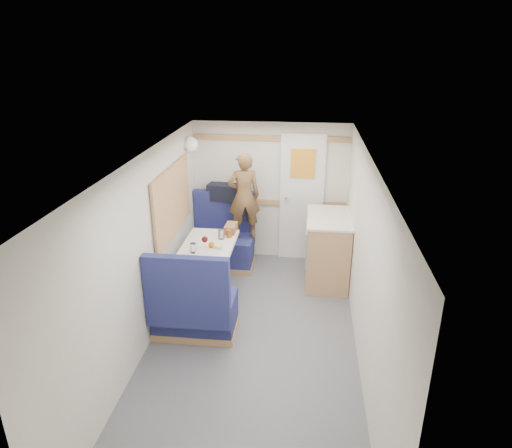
# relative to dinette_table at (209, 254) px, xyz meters

# --- Properties ---
(floor) EXTENTS (4.50, 4.50, 0.00)m
(floor) POSITION_rel_dinette_table_xyz_m (0.65, -1.00, -0.57)
(floor) COLOR #515156
(floor) RESTS_ON ground
(ceiling) EXTENTS (4.50, 4.50, 0.00)m
(ceiling) POSITION_rel_dinette_table_xyz_m (0.65, -1.00, 1.43)
(ceiling) COLOR silver
(ceiling) RESTS_ON wall_back
(wall_back) EXTENTS (2.20, 0.02, 2.00)m
(wall_back) POSITION_rel_dinette_table_xyz_m (0.65, 1.25, 0.43)
(wall_back) COLOR silver
(wall_back) RESTS_ON floor
(wall_left) EXTENTS (0.02, 4.50, 2.00)m
(wall_left) POSITION_rel_dinette_table_xyz_m (-0.45, -1.00, 0.43)
(wall_left) COLOR silver
(wall_left) RESTS_ON floor
(wall_right) EXTENTS (0.02, 4.50, 2.00)m
(wall_right) POSITION_rel_dinette_table_xyz_m (1.75, -1.00, 0.43)
(wall_right) COLOR silver
(wall_right) RESTS_ON floor
(oak_trim_low) EXTENTS (2.15, 0.02, 0.08)m
(oak_trim_low) POSITION_rel_dinette_table_xyz_m (0.65, 1.23, 0.28)
(oak_trim_low) COLOR #B0804F
(oak_trim_low) RESTS_ON wall_back
(oak_trim_high) EXTENTS (2.15, 0.02, 0.08)m
(oak_trim_high) POSITION_rel_dinette_table_xyz_m (0.65, 1.23, 1.21)
(oak_trim_high) COLOR #B0804F
(oak_trim_high) RESTS_ON wall_back
(side_window) EXTENTS (0.04, 1.30, 0.72)m
(side_window) POSITION_rel_dinette_table_xyz_m (-0.43, 0.00, 0.68)
(side_window) COLOR #A0A990
(side_window) RESTS_ON wall_left
(rear_door) EXTENTS (0.62, 0.12, 1.86)m
(rear_door) POSITION_rel_dinette_table_xyz_m (1.10, 1.22, 0.41)
(rear_door) COLOR white
(rear_door) RESTS_ON wall_back
(dinette_table) EXTENTS (0.62, 0.92, 0.72)m
(dinette_table) POSITION_rel_dinette_table_xyz_m (0.00, 0.00, 0.00)
(dinette_table) COLOR white
(dinette_table) RESTS_ON floor
(bench_far) EXTENTS (0.90, 0.59, 1.05)m
(bench_far) POSITION_rel_dinette_table_xyz_m (-0.00, 0.86, -0.27)
(bench_far) COLOR navy
(bench_far) RESTS_ON floor
(bench_near) EXTENTS (0.90, 0.59, 1.05)m
(bench_near) POSITION_rel_dinette_table_xyz_m (-0.00, -0.86, -0.27)
(bench_near) COLOR navy
(bench_near) RESTS_ON floor
(ledge) EXTENTS (0.90, 0.14, 0.04)m
(ledge) POSITION_rel_dinette_table_xyz_m (-0.00, 1.12, 0.31)
(ledge) COLOR #B0804F
(ledge) RESTS_ON bench_far
(dome_light) EXTENTS (0.20, 0.20, 0.20)m
(dome_light) POSITION_rel_dinette_table_xyz_m (-0.39, 0.85, 1.18)
(dome_light) COLOR white
(dome_light) RESTS_ON wall_left
(galley_counter) EXTENTS (0.57, 0.92, 0.92)m
(galley_counter) POSITION_rel_dinette_table_xyz_m (1.47, 0.55, -0.10)
(galley_counter) COLOR #B0804F
(galley_counter) RESTS_ON floor
(person) EXTENTS (0.50, 0.40, 1.21)m
(person) POSITION_rel_dinette_table_xyz_m (0.32, 0.85, 0.49)
(person) COLOR brown
(person) RESTS_ON bench_far
(duffel_bag) EXTENTS (0.51, 0.29, 0.23)m
(duffel_bag) POSITION_rel_dinette_table_xyz_m (0.01, 1.12, 0.45)
(duffel_bag) COLOR black
(duffel_bag) RESTS_ON ledge
(tray) EXTENTS (0.34, 0.41, 0.02)m
(tray) POSITION_rel_dinette_table_xyz_m (0.04, -0.31, 0.16)
(tray) COLOR silver
(tray) RESTS_ON dinette_table
(orange_fruit) EXTENTS (0.07, 0.07, 0.07)m
(orange_fruit) POSITION_rel_dinette_table_xyz_m (0.07, -0.16, 0.21)
(orange_fruit) COLOR orange
(orange_fruit) RESTS_ON tray
(cheese_block) EXTENTS (0.11, 0.09, 0.03)m
(cheese_block) POSITION_rel_dinette_table_xyz_m (0.14, -0.17, 0.19)
(cheese_block) COLOR #E3D683
(cheese_block) RESTS_ON tray
(wine_glass) EXTENTS (0.08, 0.08, 0.17)m
(wine_glass) POSITION_rel_dinette_table_xyz_m (-0.00, -0.19, 0.28)
(wine_glass) COLOR white
(wine_glass) RESTS_ON dinette_table
(tumbler_left) EXTENTS (0.07, 0.07, 0.11)m
(tumbler_left) POSITION_rel_dinette_table_xyz_m (-0.12, -0.29, 0.21)
(tumbler_left) COLOR silver
(tumbler_left) RESTS_ON dinette_table
(tumbler_right) EXTENTS (0.07, 0.07, 0.12)m
(tumbler_right) POSITION_rel_dinette_table_xyz_m (0.13, 0.14, 0.21)
(tumbler_right) COLOR white
(tumbler_right) RESTS_ON dinette_table
(beer_glass) EXTENTS (0.07, 0.07, 0.10)m
(beer_glass) POSITION_rel_dinette_table_xyz_m (0.22, 0.20, 0.21)
(beer_glass) COLOR #904E15
(beer_glass) RESTS_ON dinette_table
(pepper_grinder) EXTENTS (0.04, 0.04, 0.09)m
(pepper_grinder) POSITION_rel_dinette_table_xyz_m (0.10, 0.18, 0.20)
(pepper_grinder) COLOR black
(pepper_grinder) RESTS_ON dinette_table
(bread_loaf) EXTENTS (0.15, 0.26, 0.10)m
(bread_loaf) POSITION_rel_dinette_table_xyz_m (0.21, 0.38, 0.21)
(bread_loaf) COLOR brown
(bread_loaf) RESTS_ON dinette_table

